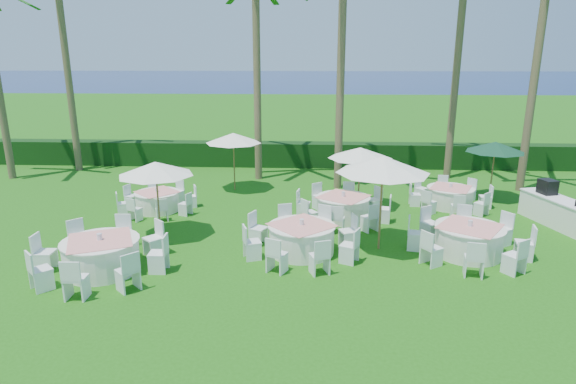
# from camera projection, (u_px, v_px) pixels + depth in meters

# --- Properties ---
(ground) EXTENTS (120.00, 120.00, 0.00)m
(ground) POSITION_uv_depth(u_px,v_px,m) (308.00, 264.00, 12.92)
(ground) COLOR #1D5B0F
(ground) RESTS_ON ground
(hedge) EXTENTS (34.00, 1.00, 1.20)m
(hedge) POSITION_uv_depth(u_px,v_px,m) (311.00, 155.00, 24.29)
(hedge) COLOR black
(hedge) RESTS_ON ground
(ocean) EXTENTS (260.00, 260.00, 0.00)m
(ocean) POSITION_uv_depth(u_px,v_px,m) (313.00, 80.00, 110.94)
(ocean) COLOR #061841
(ocean) RESTS_ON ground
(banquet_table_a) EXTENTS (3.43, 3.43, 1.03)m
(banquet_table_a) POSITION_uv_depth(u_px,v_px,m) (101.00, 255.00, 12.43)
(banquet_table_a) COLOR white
(banquet_table_a) RESTS_ON ground
(banquet_table_b) EXTENTS (3.26, 3.26, 1.00)m
(banquet_table_b) POSITION_uv_depth(u_px,v_px,m) (302.00, 238.00, 13.60)
(banquet_table_b) COLOR white
(banquet_table_b) RESTS_ON ground
(banquet_table_c) EXTENTS (3.36, 3.36, 1.01)m
(banquet_table_c) POSITION_uv_depth(u_px,v_px,m) (469.00, 239.00, 13.49)
(banquet_table_c) COLOR white
(banquet_table_c) RESTS_ON ground
(banquet_table_d) EXTENTS (2.73, 2.73, 0.86)m
(banquet_table_d) POSITION_uv_depth(u_px,v_px,m) (158.00, 201.00, 17.34)
(banquet_table_d) COLOR white
(banquet_table_d) RESTS_ON ground
(banquet_table_e) EXTENTS (3.21, 3.21, 0.97)m
(banquet_table_e) POSITION_uv_depth(u_px,v_px,m) (343.00, 207.00, 16.44)
(banquet_table_e) COLOR white
(banquet_table_e) RESTS_ON ground
(banquet_table_f) EXTENTS (2.95, 2.95, 0.90)m
(banquet_table_f) POSITION_uv_depth(u_px,v_px,m) (450.00, 197.00, 17.79)
(banquet_table_f) COLOR white
(banquet_table_f) RESTS_ON ground
(umbrella_a) EXTENTS (2.26, 2.26, 2.37)m
(umbrella_a) POSITION_uv_depth(u_px,v_px,m) (156.00, 169.00, 14.33)
(umbrella_a) COLOR brown
(umbrella_a) RESTS_ON ground
(umbrella_b) EXTENTS (2.63, 2.63, 2.74)m
(umbrella_b) POSITION_uv_depth(u_px,v_px,m) (383.00, 165.00, 13.31)
(umbrella_b) COLOR brown
(umbrella_b) RESTS_ON ground
(umbrella_c) EXTENTS (2.28, 2.28, 2.39)m
(umbrella_c) POSITION_uv_depth(u_px,v_px,m) (233.00, 138.00, 19.56)
(umbrella_c) COLOR brown
(umbrella_c) RESTS_ON ground
(umbrella_d) EXTENTS (2.32, 2.32, 2.25)m
(umbrella_d) POSITION_uv_depth(u_px,v_px,m) (360.00, 153.00, 17.23)
(umbrella_d) COLOR brown
(umbrella_d) RESTS_ON ground
(umbrella_green) EXTENTS (2.21, 2.21, 2.27)m
(umbrella_green) POSITION_uv_depth(u_px,v_px,m) (495.00, 147.00, 18.28)
(umbrella_green) COLOR brown
(umbrella_green) RESTS_ON ground
(buffet_table) EXTENTS (1.88, 4.03, 1.41)m
(buffet_table) POSITION_uv_depth(u_px,v_px,m) (570.00, 216.00, 15.30)
(buffet_table) COLOR white
(buffet_table) RESTS_ON ground
(palm_a) EXTENTS (4.39, 4.18, 10.61)m
(palm_a) POSITION_uv_depth(u_px,v_px,m) (65.00, 47.00, 22.09)
(palm_a) COLOR brown
(palm_a) RESTS_ON ground
(palm_b) EXTENTS (4.37, 4.25, 8.64)m
(palm_b) POSITION_uv_depth(u_px,v_px,m) (257.00, 71.00, 20.70)
(palm_b) COLOR brown
(palm_b) RESTS_ON ground
(palm_c) EXTENTS (4.35, 4.28, 11.12)m
(palm_c) POSITION_uv_depth(u_px,v_px,m) (342.00, 39.00, 18.85)
(palm_c) COLOR brown
(palm_c) RESTS_ON ground
(palm_d) EXTENTS (4.30, 4.34, 9.22)m
(palm_d) POSITION_uv_depth(u_px,v_px,m) (457.00, 64.00, 20.75)
(palm_d) COLOR brown
(palm_d) RESTS_ON ground
(palm_e) EXTENTS (4.40, 4.11, 8.96)m
(palm_e) POSITION_uv_depth(u_px,v_px,m) (536.00, 68.00, 18.74)
(palm_e) COLOR brown
(palm_e) RESTS_ON ground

